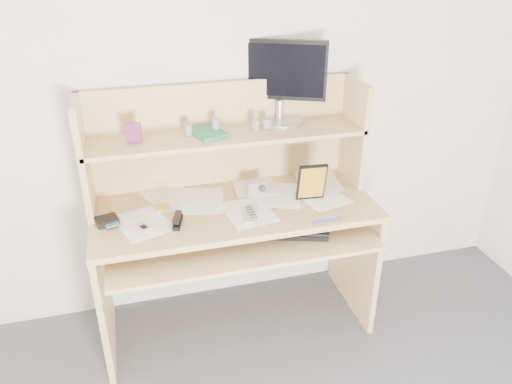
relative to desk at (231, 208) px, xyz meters
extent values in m
cube|color=silver|center=(0.00, 0.24, 0.56)|extent=(3.60, 0.04, 2.50)
cube|color=tan|center=(0.00, -0.08, 0.04)|extent=(1.40, 0.60, 0.03)
cube|color=tan|center=(-0.68, -0.08, -0.33)|extent=(0.03, 0.56, 0.72)
cube|color=tan|center=(0.68, -0.08, -0.33)|extent=(0.03, 0.56, 0.72)
cube|color=tan|center=(0.00, 0.20, -0.36)|extent=(1.34, 0.02, 0.41)
cube|color=tan|center=(0.00, -0.20, -0.05)|extent=(1.28, 0.55, 0.02)
cube|color=tan|center=(0.00, 0.21, 0.33)|extent=(1.40, 0.02, 0.55)
cube|color=tan|center=(-0.68, 0.07, 0.33)|extent=(0.03, 0.30, 0.55)
cube|color=tan|center=(0.68, 0.07, 0.33)|extent=(0.03, 0.30, 0.55)
cube|color=tan|center=(0.00, 0.07, 0.38)|extent=(1.38, 0.30, 0.02)
cube|color=white|center=(0.00, -0.08, 0.06)|extent=(1.32, 0.54, 0.01)
cube|color=black|center=(0.18, -0.20, -0.03)|extent=(0.53, 0.32, 0.02)
cube|color=black|center=(0.18, -0.20, -0.01)|extent=(0.50, 0.30, 0.01)
cube|color=#A5A6A0|center=(0.05, -0.20, 0.07)|extent=(0.10, 0.18, 0.02)
cube|color=#BABABD|center=(-0.45, -0.19, 0.07)|extent=(0.08, 0.09, 0.02)
cube|color=black|center=(-0.29, -0.18, 0.08)|extent=(0.07, 0.13, 0.04)
cube|color=black|center=(-0.61, -0.10, 0.07)|extent=(0.12, 0.11, 0.03)
cube|color=yellow|center=(-0.35, -0.01, 0.06)|extent=(0.08, 0.08, 0.01)
cube|color=#B0B1B3|center=(0.14, 0.02, 0.09)|extent=(0.11, 0.06, 0.06)
cube|color=black|center=(0.38, -0.13, 0.16)|extent=(0.14, 0.03, 0.20)
cylinder|color=blue|center=(0.38, -0.34, 0.07)|extent=(0.15, 0.02, 0.01)
cube|color=maroon|center=(-0.44, 0.05, 0.44)|extent=(0.07, 0.03, 0.10)
cube|color=#378A45|center=(-0.09, 0.08, 0.40)|extent=(0.20, 0.23, 0.02)
cylinder|color=black|center=(-0.19, 0.09, 0.41)|extent=(0.04, 0.04, 0.06)
cylinder|color=white|center=(0.15, 0.07, 0.42)|extent=(0.04, 0.04, 0.06)
cylinder|color=black|center=(0.21, 0.08, 0.41)|extent=(0.05, 0.05, 0.05)
cylinder|color=white|center=(-0.05, 0.09, 0.42)|extent=(0.05, 0.05, 0.07)
cylinder|color=#AAA9AE|center=(0.30, 0.16, 0.39)|extent=(0.24, 0.24, 0.02)
cylinder|color=#AAA9AE|center=(0.30, 0.17, 0.45)|extent=(0.04, 0.04, 0.10)
cube|color=black|center=(0.30, 0.19, 0.65)|extent=(0.45, 0.23, 0.30)
cube|color=black|center=(0.30, 0.17, 0.65)|extent=(0.40, 0.19, 0.26)
camera|label=1|loc=(-0.46, -2.21, 1.26)|focal=35.00mm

